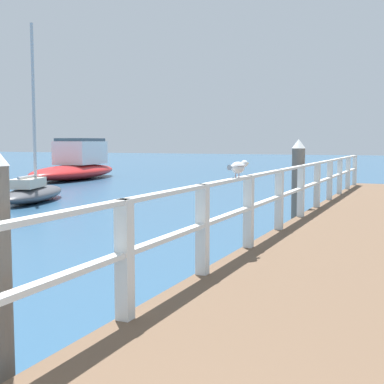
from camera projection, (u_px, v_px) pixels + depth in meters
name	position (u px, v px, depth m)	size (l,w,h in m)	color
pier_deck	(371.00, 243.00, 9.16)	(2.91, 19.70, 0.55)	brown
pier_railing	(291.00, 188.00, 9.62)	(0.12, 18.22, 0.98)	silver
dock_piling_far	(298.00, 185.00, 11.88)	(0.29, 0.29, 2.03)	#6B6056
seagull_foreground	(238.00, 167.00, 6.90)	(0.21, 0.48, 0.21)	white
boat_0	(33.00, 191.00, 17.87)	(2.57, 4.35, 5.81)	#4C4C51
boat_3	(76.00, 165.00, 28.73)	(3.78, 8.05, 2.14)	red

